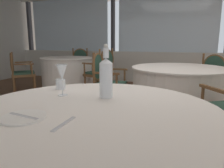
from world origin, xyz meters
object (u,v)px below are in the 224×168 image
wine_glass (62,73)px  side_plate (24,117)px  water_tumbler (61,84)px  dining_chair_0_0 (210,75)px  dining_chair_1_1 (19,70)px  water_bottle (106,77)px  dining_chair_1_2 (102,69)px  dining_chair_1_0 (79,63)px  dining_chair_0_1 (105,78)px

wine_glass → side_plate: bearing=-81.4°
water_tumbler → dining_chair_0_0: 3.03m
wine_glass → dining_chair_1_1: (-2.59, 2.33, -0.38)m
water_bottle → dining_chair_1_2: water_bottle is taller
wine_glass → water_tumbler: 0.23m
side_plate → wine_glass: wine_glass is taller
dining_chair_0_0 → dining_chair_1_0: dining_chair_1_0 is taller
water_tumbler → dining_chair_1_0: 4.34m
dining_chair_1_1 → dining_chair_0_0: bearing=-34.6°
wine_glass → dining_chair_1_2: bearing=107.5°
water_tumbler → dining_chair_1_0: dining_chair_1_0 is taller
dining_chair_0_1 → water_tumbler: bearing=-82.9°
side_plate → dining_chair_1_0: bearing=115.8°
water_tumbler → dining_chair_0_0: dining_chair_0_0 is taller
water_bottle → dining_chair_0_0: water_bottle is taller
dining_chair_0_1 → dining_chair_1_0: dining_chair_0_1 is taller
dining_chair_1_0 → dining_chair_1_1: size_ratio=1.05×
water_tumbler → dining_chair_1_1: (-2.47, 2.16, -0.27)m
dining_chair_0_0 → side_plate: bearing=8.5°
dining_chair_1_0 → water_bottle: bearing=17.5°
dining_chair_0_0 → dining_chair_0_1: 1.90m
water_bottle → water_tumbler: 0.44m
dining_chair_1_1 → dining_chair_0_1: bearing=-55.7°
dining_chair_0_0 → dining_chair_0_1: size_ratio=0.94×
dining_chair_0_0 → dining_chair_1_2: dining_chair_1_2 is taller
dining_chair_0_1 → dining_chair_1_2: 0.97m
dining_chair_1_0 → side_plate: bearing=12.4°
water_tumbler → dining_chair_1_2: dining_chair_1_2 is taller
wine_glass → dining_chair_0_0: (1.15, 2.90, -0.38)m
water_tumbler → dining_chair_0_1: bearing=100.5°
dining_chair_0_0 → dining_chair_0_1: (-1.59, -1.04, 0.02)m
wine_glass → dining_chair_1_1: bearing=138.1°
dining_chair_1_1 → dining_chair_1_2: 1.78m
dining_chair_0_1 → dining_chair_1_0: bearing=123.7°
wine_glass → dining_chair_1_2: 2.88m
side_plate → dining_chair_1_1: 3.83m
water_bottle → water_tumbler: (-0.41, 0.11, -0.10)m
dining_chair_0_1 → dining_chair_1_1: size_ratio=1.07×
side_plate → dining_chair_1_0: size_ratio=0.22×
dining_chair_0_1 → dining_chair_1_2: bearing=112.2°
dining_chair_1_0 → dining_chair_1_2: (1.23, -1.30, 0.03)m
wine_glass → dining_chair_1_2: size_ratio=0.21×
dining_chair_1_2 → side_plate: bearing=123.0°
dining_chair_0_0 → dining_chair_1_1: (-3.74, -0.57, 0.00)m
side_plate → dining_chair_1_1: bearing=134.0°
wine_glass → dining_chair_1_1: wine_glass is taller
dining_chair_1_0 → dining_chair_1_2: bearing=30.0°
dining_chair_0_0 → dining_chair_0_1: bearing=-30.1°
dining_chair_1_0 → dining_chair_1_2: dining_chair_1_2 is taller
side_plate → wine_glass: bearing=98.6°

